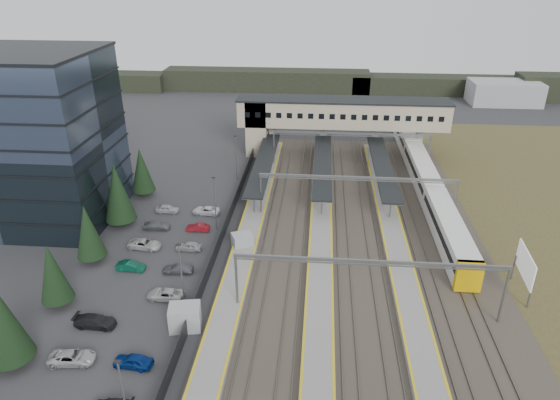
# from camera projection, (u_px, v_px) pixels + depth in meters

# --- Properties ---
(ground) EXTENTS (220.00, 220.00, 0.00)m
(ground) POSITION_uv_depth(u_px,v_px,m) (264.00, 270.00, 62.35)
(ground) COLOR #2B2B2D
(ground) RESTS_ON ground
(office_building) EXTENTS (24.30, 18.30, 24.30)m
(office_building) POSITION_uv_depth(u_px,v_px,m) (20.00, 138.00, 70.58)
(office_building) COLOR #39465D
(office_building) RESTS_ON ground
(conifer_row) EXTENTS (4.42, 49.82, 9.50)m
(conifer_row) POSITION_uv_depth(u_px,v_px,m) (73.00, 245.00, 58.46)
(conifer_row) COLOR black
(conifer_row) RESTS_ON ground
(car_park) EXTENTS (10.52, 44.52, 1.29)m
(car_park) POSITION_uv_depth(u_px,v_px,m) (142.00, 290.00, 57.52)
(car_park) COLOR #AFB0B3
(car_park) RESTS_ON ground
(lampposts) EXTENTS (0.50, 53.25, 8.07)m
(lampposts) POSITION_uv_depth(u_px,v_px,m) (201.00, 232.00, 62.20)
(lampposts) COLOR slate
(lampposts) RESTS_ON ground
(fence) EXTENTS (0.08, 90.00, 2.00)m
(fence) POSITION_uv_depth(u_px,v_px,m) (220.00, 240.00, 66.90)
(fence) COLOR #26282B
(fence) RESTS_ON ground
(relay_cabin_near) EXTENTS (3.59, 2.89, 2.69)m
(relay_cabin_near) POSITION_uv_depth(u_px,v_px,m) (185.00, 317.00, 51.98)
(relay_cabin_near) COLOR #95979A
(relay_cabin_near) RESTS_ON ground
(relay_cabin_far) EXTENTS (3.24, 3.03, 2.37)m
(relay_cabin_far) POSITION_uv_depth(u_px,v_px,m) (242.00, 242.00, 66.12)
(relay_cabin_far) COLOR #95979A
(relay_cabin_far) RESTS_ON ground
(rail_corridor) EXTENTS (34.00, 90.00, 0.92)m
(rail_corridor) POSITION_uv_depth(u_px,v_px,m) (338.00, 250.00, 66.00)
(rail_corridor) COLOR #352F29
(rail_corridor) RESTS_ON ground
(canopies) EXTENTS (23.10, 30.00, 3.28)m
(canopies) POSITION_uv_depth(u_px,v_px,m) (323.00, 163.00, 84.35)
(canopies) COLOR black
(canopies) RESTS_ON ground
(footbridge) EXTENTS (40.40, 6.40, 11.20)m
(footbridge) POSITION_uv_depth(u_px,v_px,m) (328.00, 116.00, 96.02)
(footbridge) COLOR tan
(footbridge) RESTS_ON ground
(gantries) EXTENTS (28.40, 62.28, 7.17)m
(gantries) POSITION_uv_depth(u_px,v_px,m) (362.00, 220.00, 61.53)
(gantries) COLOR slate
(gantries) RESTS_ON ground
(train) EXTENTS (3.05, 63.80, 3.84)m
(train) POSITION_uv_depth(u_px,v_px,m) (422.00, 172.00, 85.27)
(train) COLOR silver
(train) RESTS_ON ground
(billboard) EXTENTS (0.64, 6.41, 5.53)m
(billboard) POSITION_uv_depth(u_px,v_px,m) (525.00, 266.00, 56.36)
(billboard) COLOR slate
(billboard) RESTS_ON ground
(treeline_far) EXTENTS (170.00, 19.00, 7.00)m
(treeline_far) POSITION_uv_depth(u_px,v_px,m) (383.00, 85.00, 142.09)
(treeline_far) COLOR black
(treeline_far) RESTS_ON ground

